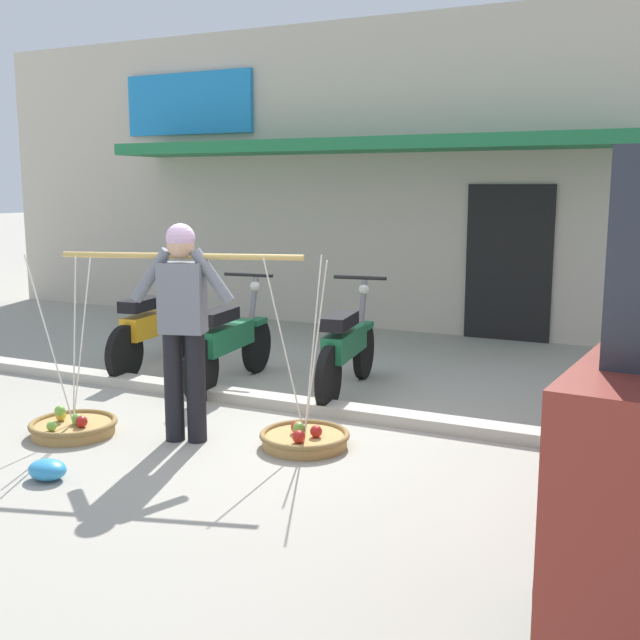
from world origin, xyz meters
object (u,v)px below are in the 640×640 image
(fruit_vendor, at_px, (183,317))
(fruit_basket_right_side, at_px, (305,437))
(fruit_basket_left_side, at_px, (73,426))
(motorcycle_second_in_row, at_px, (229,342))
(motorcycle_third_in_row, at_px, (347,348))
(motorcycle_nearest_shop, at_px, (155,328))
(plastic_litter_bag, at_px, (47,470))

(fruit_vendor, relative_size, fruit_basket_right_side, 1.25)
(fruit_basket_left_side, distance_m, fruit_basket_right_side, 1.89)
(fruit_vendor, xyz_separation_m, motorcycle_second_in_row, (-0.59, 1.56, -0.53))
(fruit_vendor, bearing_deg, motorcycle_third_in_row, 72.88)
(motorcycle_third_in_row, bearing_deg, fruit_basket_left_side, -124.89)
(fruit_vendor, bearing_deg, motorcycle_second_in_row, 110.76)
(fruit_vendor, xyz_separation_m, fruit_basket_right_side, (0.90, 0.27, -0.91))
(fruit_vendor, relative_size, motorcycle_nearest_shop, 1.00)
(fruit_basket_right_side, height_order, plastic_litter_bag, fruit_basket_right_side)
(motorcycle_second_in_row, bearing_deg, plastic_litter_bag, -85.08)
(motorcycle_nearest_shop, distance_m, motorcycle_second_in_row, 1.18)
(motorcycle_nearest_shop, height_order, motorcycle_third_in_row, same)
(motorcycle_nearest_shop, bearing_deg, plastic_litter_bag, -65.17)
(fruit_vendor, distance_m, fruit_basket_left_side, 1.31)
(fruit_basket_right_side, bearing_deg, plastic_litter_bag, -132.87)
(fruit_vendor, xyz_separation_m, plastic_litter_bag, (-0.36, -1.09, -0.91))
(fruit_vendor, xyz_separation_m, motorcycle_nearest_shop, (-1.73, 1.86, -0.53))
(fruit_vendor, relative_size, motorcycle_second_in_row, 1.00)
(fruit_basket_left_side, bearing_deg, motorcycle_nearest_shop, 111.16)
(motorcycle_second_in_row, height_order, motorcycle_third_in_row, same)
(fruit_basket_right_side, bearing_deg, fruit_vendor, -163.30)
(fruit_vendor, relative_size, motorcycle_third_in_row, 1.00)
(fruit_basket_left_side, relative_size, motorcycle_second_in_row, 0.80)
(fruit_basket_right_side, bearing_deg, motorcycle_third_in_row, 102.31)
(motorcycle_second_in_row, relative_size, plastic_litter_bag, 6.49)
(motorcycle_second_in_row, distance_m, plastic_litter_bag, 2.69)
(fruit_basket_right_side, relative_size, motorcycle_nearest_shop, 0.80)
(plastic_litter_bag, bearing_deg, fruit_basket_left_side, 123.45)
(fruit_basket_left_side, relative_size, motorcycle_third_in_row, 0.80)
(fruit_basket_right_side, distance_m, plastic_litter_bag, 1.86)
(motorcycle_third_in_row, bearing_deg, motorcycle_nearest_shop, 179.16)
(fruit_vendor, bearing_deg, fruit_basket_right_side, 16.70)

